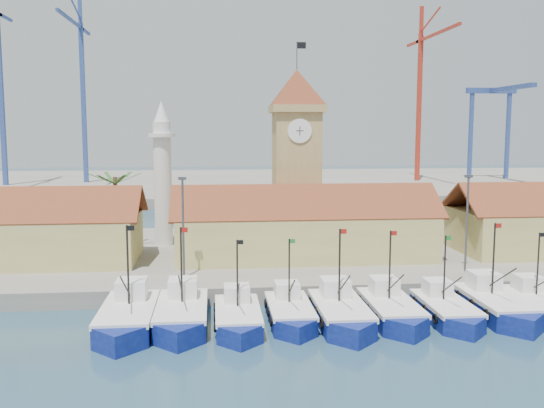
{
  "coord_description": "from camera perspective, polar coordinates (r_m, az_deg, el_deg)",
  "views": [
    {
      "loc": [
        -9.33,
        -41.28,
        14.67
      ],
      "look_at": [
        -3.53,
        18.0,
        7.3
      ],
      "focal_mm": 40.0,
      "sensor_mm": 36.0,
      "label": 1
    }
  ],
  "objects": [
    {
      "name": "boat_0",
      "position": [
        46.33,
        -13.44,
        -10.51
      ],
      "size": [
        3.91,
        10.71,
        8.1
      ],
      "color": "navy",
      "rests_on": "ground"
    },
    {
      "name": "boat_1",
      "position": [
        46.35,
        -8.51,
        -10.43
      ],
      "size": [
        3.77,
        10.33,
        7.81
      ],
      "color": "navy",
      "rests_on": "ground"
    },
    {
      "name": "minaret",
      "position": [
        69.69,
        -10.26,
        2.87
      ],
      "size": [
        3.0,
        3.0,
        16.3
      ],
      "color": "silver",
      "rests_on": "quay"
    },
    {
      "name": "terminal",
      "position": [
        152.18,
        -2.05,
        1.89
      ],
      "size": [
        240.0,
        80.0,
        2.0
      ],
      "primitive_type": "cube",
      "color": "gray",
      "rests_on": "ground"
    },
    {
      "name": "boat_4",
      "position": [
        46.54,
        6.55,
        -10.35
      ],
      "size": [
        3.68,
        10.07,
        7.62
      ],
      "color": "navy",
      "rests_on": "ground"
    },
    {
      "name": "lamp_posts",
      "position": [
        54.8,
        4.81,
        -1.57
      ],
      "size": [
        80.7,
        0.25,
        9.03
      ],
      "color": "#3F3F44",
      "rests_on": "quay"
    },
    {
      "name": "crane_blue_near",
      "position": [
        151.6,
        -17.5,
        11.21
      ],
      "size": [
        1.0,
        31.9,
        44.31
      ],
      "color": "#2E468D",
      "rests_on": "terminal"
    },
    {
      "name": "boat_8",
      "position": [
        53.11,
        24.02,
        -8.81
      ],
      "size": [
        3.33,
        9.11,
        6.89
      ],
      "color": "navy",
      "rests_on": "ground"
    },
    {
      "name": "gantry",
      "position": [
        164.32,
        20.37,
        8.49
      ],
      "size": [
        13.0,
        22.0,
        23.2
      ],
      "color": "#2E468D",
      "rests_on": "terminal"
    },
    {
      "name": "boat_6",
      "position": [
        49.15,
        16.17,
        -9.73
      ],
      "size": [
        3.33,
        9.12,
        6.9
      ],
      "color": "navy",
      "rests_on": "ground"
    },
    {
      "name": "hall_center",
      "position": [
        62.9,
        3.02,
        -2.74
      ],
      "size": [
        27.04,
        10.13,
        7.61
      ],
      "color": "#CABE6E",
      "rests_on": "quay"
    },
    {
      "name": "boat_3",
      "position": [
        46.74,
        1.74,
        -10.34
      ],
      "size": [
        3.25,
        8.91,
        6.75
      ],
      "color": "navy",
      "rests_on": "ground"
    },
    {
      "name": "palm_tree",
      "position": [
        68.64,
        -14.49,
        -0.22
      ],
      "size": [
        5.6,
        5.03,
        8.39
      ],
      "color": "brown",
      "rests_on": "quay"
    },
    {
      "name": "boat_2",
      "position": [
        45.6,
        -3.22,
        -10.78
      ],
      "size": [
        3.33,
        9.12,
        6.9
      ],
      "color": "navy",
      "rests_on": "ground"
    },
    {
      "name": "crane_red_right",
      "position": [
        153.71,
        13.92,
        10.87
      ],
      "size": [
        1.0,
        33.68,
        42.11
      ],
      "color": "#AD2A1A",
      "rests_on": "terminal"
    },
    {
      "name": "quay",
      "position": [
        67.4,
        2.5,
        -4.87
      ],
      "size": [
        140.0,
        32.0,
        1.5
      ],
      "primitive_type": "cube",
      "color": "gray",
      "rests_on": "ground"
    },
    {
      "name": "ground",
      "position": [
        44.79,
        6.9,
        -12.12
      ],
      "size": [
        400.0,
        400.0,
        0.0
      ],
      "primitive_type": "plane",
      "color": "#1B3A4A",
      "rests_on": "ground"
    },
    {
      "name": "boat_7",
      "position": [
        51.28,
        20.41,
        -9.09
      ],
      "size": [
        3.74,
        10.25,
        7.75
      ],
      "color": "navy",
      "rests_on": "ground"
    },
    {
      "name": "boat_5",
      "position": [
        48.03,
        11.24,
        -9.92
      ],
      "size": [
        3.53,
        9.66,
        7.31
      ],
      "color": "navy",
      "rests_on": "ground"
    },
    {
      "name": "clock_tower",
      "position": [
        67.97,
        2.31,
        4.76
      ],
      "size": [
        5.8,
        5.8,
        22.7
      ],
      "color": "tan",
      "rests_on": "quay"
    }
  ]
}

